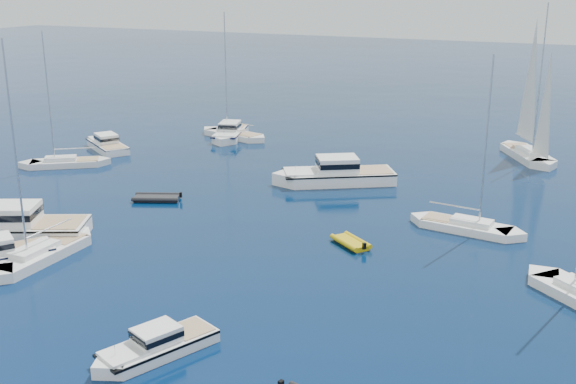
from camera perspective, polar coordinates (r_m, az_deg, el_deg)
name	(u,v)px	position (r m, az deg, el deg)	size (l,w,h in m)	color
motor_cruiser_near	(155,355)	(37.47, -10.82, -12.98)	(2.27, 7.42, 1.95)	silver
motor_cruiser_centre	(11,237)	(56.25, -21.74, -3.46)	(3.83, 12.53, 3.29)	white
motor_cruiser_far_l	(107,149)	(81.65, -14.64, 3.40)	(2.74, 8.95, 2.35)	white
motor_cruiser_distant	(334,183)	(66.12, 3.82, 0.75)	(3.80, 12.41, 3.26)	white
motor_cruiser_horizon	(230,138)	(84.95, -4.79, 4.42)	(2.96, 9.68, 2.54)	white
sailboat_fore	(40,259)	(51.25, -19.66, -5.21)	(2.77, 10.67, 15.68)	silver
sailboat_mid_l	(65,166)	(75.52, -17.80, 2.04)	(2.51, 9.66, 14.20)	silver
sailboat_centre	(466,231)	(55.31, 14.39, -3.09)	(2.48, 9.53, 14.01)	white
sailboat_sails_r	(527,158)	(79.32, 19.01, 2.62)	(2.99, 11.51, 16.92)	white
sailboat_far_l	(234,137)	(85.32, -4.49, 4.49)	(2.73, 10.49, 15.41)	silver
tender_yellow	(351,245)	(50.97, 5.17, -4.35)	(1.88, 3.39, 0.95)	#C3A40B
tender_grey_far	(157,200)	(61.94, -10.70, -0.66)	(2.28, 4.26, 0.95)	black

